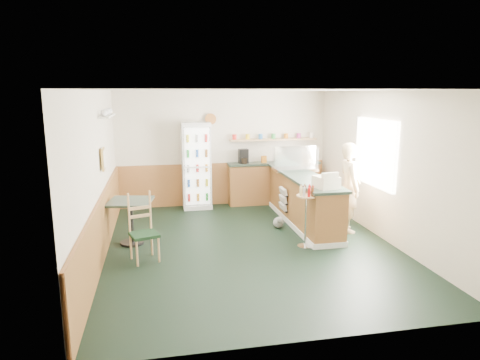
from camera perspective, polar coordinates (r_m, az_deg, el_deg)
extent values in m
plane|color=black|center=(7.65, 1.32, -8.76)|extent=(6.00, 6.00, 0.00)
cube|color=beige|center=(10.21, -2.26, 4.24)|extent=(5.00, 0.02, 2.70)
cube|color=beige|center=(7.19, -18.57, 0.47)|extent=(0.02, 6.00, 2.70)
cube|color=beige|center=(8.19, 18.79, 1.77)|extent=(0.02, 6.00, 2.70)
cube|color=silver|center=(7.17, 1.42, 11.98)|extent=(5.00, 6.00, 0.02)
cube|color=#9F5B33|center=(10.32, -2.18, -0.47)|extent=(4.98, 0.05, 1.00)
cube|color=#9F5B33|center=(7.39, -17.84, -6.00)|extent=(0.05, 5.98, 1.00)
cube|color=white|center=(8.40, 17.57, 3.46)|extent=(0.06, 1.45, 1.25)
cube|color=tan|center=(7.64, -17.75, 2.68)|extent=(0.03, 0.32, 0.38)
cube|color=silver|center=(8.06, -17.31, 8.16)|extent=(0.18, 1.20, 0.03)
cylinder|color=#9E5D27|center=(10.04, -3.94, 8.11)|extent=(0.26, 0.04, 0.26)
cube|color=#9F5B33|center=(8.85, 8.41, -2.81)|extent=(0.60, 2.95, 0.95)
cube|color=silver|center=(8.97, 8.33, -5.44)|extent=(0.64, 2.97, 0.10)
cube|color=#2A392E|center=(8.74, 8.51, 0.43)|extent=(0.68, 3.01, 0.05)
cube|color=#9F5B33|center=(10.41, 4.50, -0.53)|extent=(2.20, 0.38, 0.95)
cube|color=#2A392E|center=(10.31, 4.55, 2.24)|extent=(2.24, 0.42, 0.05)
cube|color=tan|center=(10.31, 4.48, 5.41)|extent=(2.10, 0.22, 0.04)
cube|color=black|center=(10.11, 0.46, 3.20)|extent=(0.22, 0.18, 0.34)
cylinder|color=#B2664C|center=(10.09, -0.75, 5.76)|extent=(0.10, 0.10, 0.12)
cylinder|color=#B2664C|center=(10.16, 1.02, 5.80)|extent=(0.10, 0.10, 0.12)
cylinder|color=#B2664C|center=(10.23, 2.77, 5.83)|extent=(0.10, 0.10, 0.12)
cylinder|color=#B2664C|center=(10.31, 4.49, 5.85)|extent=(0.10, 0.10, 0.12)
cylinder|color=#B2664C|center=(10.39, 6.18, 5.87)|extent=(0.10, 0.10, 0.12)
cylinder|color=#B2664C|center=(10.49, 7.84, 5.88)|extent=(0.10, 0.10, 0.12)
cylinder|color=#B2664C|center=(10.60, 9.47, 5.89)|extent=(0.10, 0.10, 0.12)
cube|color=silver|center=(9.96, -5.84, 1.94)|extent=(0.66, 0.47, 1.99)
cube|color=white|center=(9.73, -5.72, 1.78)|extent=(0.55, 0.02, 1.76)
cube|color=silver|center=(9.66, -5.68, 1.71)|extent=(0.59, 0.02, 1.82)
cube|color=silver|center=(9.27, 7.32, 1.46)|extent=(0.91, 0.47, 0.06)
cube|color=silver|center=(9.23, 7.37, 3.04)|extent=(0.89, 0.45, 0.45)
cube|color=beige|center=(7.66, 11.40, -0.28)|extent=(0.44, 0.45, 0.21)
imported|color=tan|center=(8.47, 14.35, -0.99)|extent=(0.46, 0.61, 1.73)
cylinder|color=silver|center=(7.69, 8.66, -8.71)|extent=(0.27, 0.27, 0.02)
cylinder|color=silver|center=(7.55, 8.77, -5.47)|extent=(0.04, 0.04, 0.91)
cylinder|color=tan|center=(7.43, 8.88, -2.12)|extent=(0.35, 0.35, 0.02)
cylinder|color=red|center=(7.44, 9.66, -1.41)|extent=(0.05, 0.05, 0.15)
cylinder|color=red|center=(7.50, 9.24, -1.30)|extent=(0.05, 0.05, 0.15)
cylinder|color=red|center=(7.50, 8.62, -1.27)|extent=(0.05, 0.05, 0.15)
cylinder|color=red|center=(7.45, 8.15, -1.35)|extent=(0.05, 0.05, 0.15)
cylinder|color=red|center=(7.37, 8.12, -1.49)|extent=(0.05, 0.05, 0.15)
cylinder|color=red|center=(7.31, 8.55, -1.61)|extent=(0.05, 0.05, 0.15)
cylinder|color=red|center=(7.31, 9.19, -1.64)|extent=(0.05, 0.05, 0.15)
cylinder|color=red|center=(7.36, 9.65, -1.55)|extent=(0.05, 0.05, 0.15)
cube|color=black|center=(9.02, 5.85, -3.96)|extent=(0.05, 0.40, 0.03)
cube|color=silver|center=(8.99, 5.74, -3.54)|extent=(0.09, 0.37, 0.14)
cube|color=black|center=(8.97, 5.87, -2.95)|extent=(0.05, 0.40, 0.03)
cube|color=silver|center=(8.95, 5.76, -2.52)|extent=(0.09, 0.37, 0.14)
cube|color=black|center=(8.93, 5.89, -1.93)|extent=(0.05, 0.40, 0.03)
cube|color=silver|center=(8.91, 5.78, -1.50)|extent=(0.09, 0.37, 0.14)
cylinder|color=black|center=(7.98, -14.18, -8.09)|extent=(0.42, 0.42, 0.04)
cylinder|color=black|center=(7.86, -14.32, -5.52)|extent=(0.08, 0.08, 0.73)
cube|color=#2A392E|center=(7.76, -14.46, -2.80)|extent=(0.85, 0.85, 0.04)
cube|color=black|center=(7.04, -12.67, -7.13)|extent=(0.52, 0.52, 0.05)
cylinder|color=tan|center=(6.96, -14.08, -9.38)|extent=(0.03, 0.03, 0.43)
cylinder|color=tan|center=(6.94, -11.16, -9.28)|extent=(0.03, 0.03, 0.43)
cylinder|color=tan|center=(7.29, -13.94, -8.40)|extent=(0.03, 0.03, 0.43)
cylinder|color=tan|center=(7.27, -11.16, -8.30)|extent=(0.03, 0.03, 0.43)
cube|color=tan|center=(7.12, -12.75, -4.13)|extent=(0.36, 0.15, 0.66)
sphere|color=gray|center=(8.63, 5.13, -5.67)|extent=(0.21, 0.21, 0.21)
sphere|color=gray|center=(8.51, 5.34, -5.32)|extent=(0.12, 0.12, 0.12)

